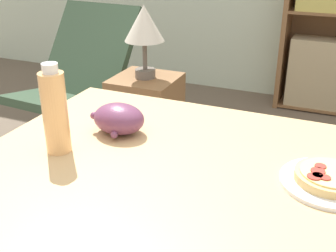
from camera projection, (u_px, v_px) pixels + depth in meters
dining_table at (179, 206)px, 1.08m from camera, size 1.08×0.87×0.75m
pizza_on_plate at (330, 179)px, 0.97m from camera, size 0.23×0.23×0.04m
grape_bunch at (119, 119)px, 1.22m from camera, size 0.16×0.13×0.09m
drink_bottle at (55, 111)px, 1.08m from camera, size 0.07×0.07×0.24m
lounge_chair_near at (77, 105)px, 2.69m from camera, size 0.62×0.80×0.88m
bookshelf at (334, 21)px, 3.12m from camera, size 0.72×0.31×1.52m
side_table at (146, 126)px, 2.40m from camera, size 0.34×0.34×0.58m
table_lamp at (144, 27)px, 2.17m from camera, size 0.21×0.21×0.38m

